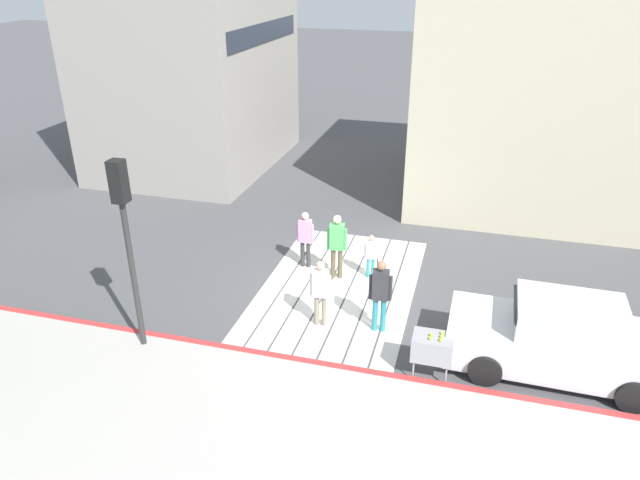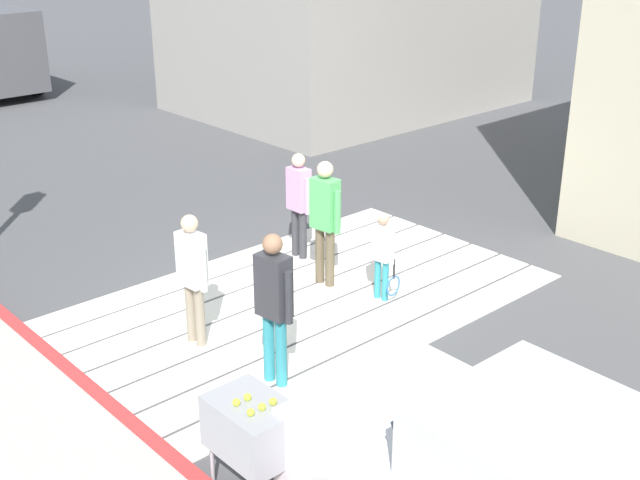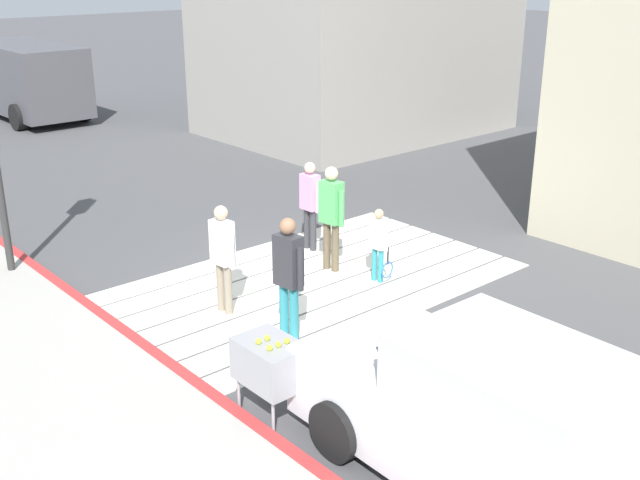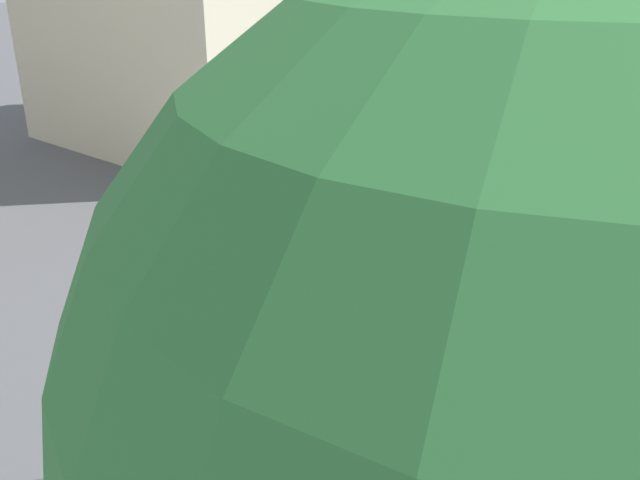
{
  "view_description": "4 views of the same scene",
  "coord_description": "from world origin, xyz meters",
  "px_view_note": "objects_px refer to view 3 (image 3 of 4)",
  "views": [
    {
      "loc": [
        -12.62,
        -3.01,
        7.6
      ],
      "look_at": [
        0.43,
        0.61,
        1.09
      ],
      "focal_mm": 32.81,
      "sensor_mm": 36.0,
      "label": 1
    },
    {
      "loc": [
        -6.48,
        -7.45,
        4.92
      ],
      "look_at": [
        0.32,
        0.06,
        0.76
      ],
      "focal_mm": 46.07,
      "sensor_mm": 36.0,
      "label": 2
    },
    {
      "loc": [
        -7.44,
        -8.65,
        4.94
      ],
      "look_at": [
        -0.2,
        -0.37,
        0.87
      ],
      "focal_mm": 43.02,
      "sensor_mm": 36.0,
      "label": 3
    },
    {
      "loc": [
        -6.67,
        8.88,
        5.24
      ],
      "look_at": [
        -0.04,
        0.85,
        0.75
      ],
      "focal_mm": 38.93,
      "sensor_mm": 36.0,
      "label": 4
    }
  ],
  "objects_px": {
    "car_parked_near_curb": "(499,423)",
    "tennis_ball_cart": "(271,363)",
    "pedestrian_adult_lead": "(310,200)",
    "pedestrian_adult_side": "(288,271)",
    "pedestrian_child_with_racket": "(379,242)",
    "pedestrian_adult_trailing": "(223,252)",
    "pedestrian_teen_behind": "(331,211)",
    "van_down_street": "(27,78)"
  },
  "relations": [
    {
      "from": "car_parked_near_curb",
      "to": "pedestrian_adult_side",
      "type": "bearing_deg",
      "value": 83.77
    },
    {
      "from": "pedestrian_adult_lead",
      "to": "pedestrian_teen_behind",
      "type": "height_order",
      "value": "pedestrian_teen_behind"
    },
    {
      "from": "van_down_street",
      "to": "pedestrian_child_with_racket",
      "type": "distance_m",
      "value": 16.96
    },
    {
      "from": "car_parked_near_curb",
      "to": "van_down_street",
      "type": "distance_m",
      "value": 21.63
    },
    {
      "from": "van_down_street",
      "to": "pedestrian_adult_side",
      "type": "relative_size",
      "value": 2.94
    },
    {
      "from": "pedestrian_adult_trailing",
      "to": "car_parked_near_curb",
      "type": "bearing_deg",
      "value": -92.98
    },
    {
      "from": "pedestrian_child_with_racket",
      "to": "pedestrian_adult_trailing",
      "type": "bearing_deg",
      "value": 164.77
    },
    {
      "from": "tennis_ball_cart",
      "to": "pedestrian_teen_behind",
      "type": "relative_size",
      "value": 0.57
    },
    {
      "from": "car_parked_near_curb",
      "to": "tennis_ball_cart",
      "type": "relative_size",
      "value": 4.26
    },
    {
      "from": "tennis_ball_cart",
      "to": "pedestrian_adult_trailing",
      "type": "distance_m",
      "value": 2.88
    },
    {
      "from": "pedestrian_teen_behind",
      "to": "pedestrian_child_with_racket",
      "type": "bearing_deg",
      "value": -74.69
    },
    {
      "from": "pedestrian_adult_side",
      "to": "tennis_ball_cart",
      "type": "bearing_deg",
      "value": -135.29
    },
    {
      "from": "pedestrian_adult_trailing",
      "to": "pedestrian_adult_side",
      "type": "relative_size",
      "value": 0.93
    },
    {
      "from": "tennis_ball_cart",
      "to": "pedestrian_adult_trailing",
      "type": "height_order",
      "value": "pedestrian_adult_trailing"
    },
    {
      "from": "van_down_street",
      "to": "pedestrian_teen_behind",
      "type": "distance_m",
      "value": 16.1
    },
    {
      "from": "tennis_ball_cart",
      "to": "pedestrian_adult_lead",
      "type": "xyz_separation_m",
      "value": [
        3.79,
        3.77,
        0.24
      ]
    },
    {
      "from": "pedestrian_child_with_racket",
      "to": "pedestrian_adult_side",
      "type": "bearing_deg",
      "value": -164.75
    },
    {
      "from": "tennis_ball_cart",
      "to": "pedestrian_child_with_racket",
      "type": "distance_m",
      "value": 4.15
    },
    {
      "from": "pedestrian_child_with_racket",
      "to": "car_parked_near_curb",
      "type": "bearing_deg",
      "value": -122.39
    },
    {
      "from": "pedestrian_adult_side",
      "to": "pedestrian_teen_behind",
      "type": "relative_size",
      "value": 1.0
    },
    {
      "from": "pedestrian_teen_behind",
      "to": "pedestrian_child_with_racket",
      "type": "relative_size",
      "value": 1.45
    },
    {
      "from": "pedestrian_teen_behind",
      "to": "pedestrian_adult_trailing",
      "type": "bearing_deg",
      "value": -175.29
    },
    {
      "from": "car_parked_near_curb",
      "to": "pedestrian_adult_trailing",
      "type": "xyz_separation_m",
      "value": [
        0.26,
        5.04,
        0.23
      ]
    },
    {
      "from": "pedestrian_adult_trailing",
      "to": "pedestrian_child_with_racket",
      "type": "bearing_deg",
      "value": -15.23
    },
    {
      "from": "pedestrian_adult_trailing",
      "to": "pedestrian_teen_behind",
      "type": "xyz_separation_m",
      "value": [
        2.27,
        0.19,
        0.08
      ]
    },
    {
      "from": "pedestrian_adult_lead",
      "to": "pedestrian_child_with_racket",
      "type": "relative_size",
      "value": 1.31
    },
    {
      "from": "van_down_street",
      "to": "pedestrian_adult_lead",
      "type": "xyz_separation_m",
      "value": [
        -0.93,
        -15.08,
        -0.34
      ]
    },
    {
      "from": "car_parked_near_curb",
      "to": "tennis_ball_cart",
      "type": "bearing_deg",
      "value": 110.34
    },
    {
      "from": "pedestrian_adult_side",
      "to": "pedestrian_teen_behind",
      "type": "height_order",
      "value": "pedestrian_teen_behind"
    },
    {
      "from": "pedestrian_adult_lead",
      "to": "van_down_street",
      "type": "bearing_deg",
      "value": 86.46
    },
    {
      "from": "car_parked_near_curb",
      "to": "pedestrian_adult_trailing",
      "type": "distance_m",
      "value": 5.06
    },
    {
      "from": "tennis_ball_cart",
      "to": "pedestrian_teen_behind",
      "type": "distance_m",
      "value": 4.44
    },
    {
      "from": "car_parked_near_curb",
      "to": "pedestrian_child_with_racket",
      "type": "distance_m",
      "value": 5.17
    },
    {
      "from": "pedestrian_adult_side",
      "to": "car_parked_near_curb",
      "type": "bearing_deg",
      "value": -96.23
    },
    {
      "from": "car_parked_near_curb",
      "to": "pedestrian_teen_behind",
      "type": "height_order",
      "value": "pedestrian_teen_behind"
    },
    {
      "from": "pedestrian_child_with_racket",
      "to": "tennis_ball_cart",
      "type": "bearing_deg",
      "value": -152.17
    },
    {
      "from": "van_down_street",
      "to": "pedestrian_adult_side",
      "type": "bearing_deg",
      "value": -101.01
    },
    {
      "from": "van_down_street",
      "to": "pedestrian_adult_lead",
      "type": "bearing_deg",
      "value": -93.54
    },
    {
      "from": "van_down_street",
      "to": "pedestrian_adult_trailing",
      "type": "relative_size",
      "value": 3.16
    },
    {
      "from": "pedestrian_adult_side",
      "to": "pedestrian_child_with_racket",
      "type": "height_order",
      "value": "pedestrian_adult_side"
    },
    {
      "from": "pedestrian_adult_lead",
      "to": "pedestrian_adult_trailing",
      "type": "relative_size",
      "value": 0.98
    },
    {
      "from": "pedestrian_adult_side",
      "to": "pedestrian_child_with_racket",
      "type": "distance_m",
      "value": 2.47
    }
  ]
}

